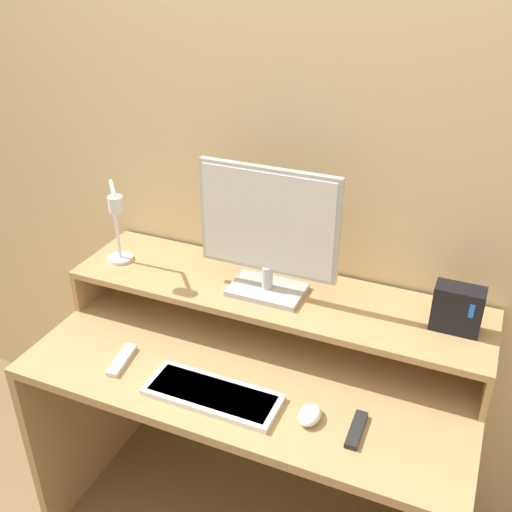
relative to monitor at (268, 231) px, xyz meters
The scene contains 10 objects.
wall_back 0.25m from the monitor, 84.93° to the left, with size 6.00×0.05×2.50m.
desk 0.61m from the monitor, 82.61° to the right, with size 1.38×0.69×0.75m.
monitor_shelf 0.24m from the monitor, 42.94° to the left, with size 1.38×0.34×0.16m.
monitor is the anchor object (origin of this frame).
desk_lamp 0.52m from the monitor, behind, with size 0.16×0.17×0.30m.
router_dock 0.60m from the monitor, ahead, with size 0.14×0.07×0.14m.
keyboard 0.51m from the monitor, 93.89° to the right, with size 0.40×0.15×0.02m.
mouse 0.55m from the monitor, 51.37° to the right, with size 0.06×0.09×0.03m.
remote_control 0.61m from the monitor, 137.53° to the right, with size 0.06×0.15×0.02m.
remote_secondary 0.63m from the monitor, 39.42° to the right, with size 0.04×0.14×0.02m.
Camera 1 is at (0.59, -1.01, 1.95)m, focal length 42.00 mm.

